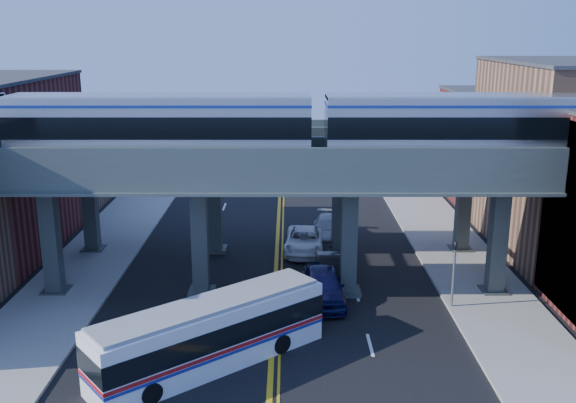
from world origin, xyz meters
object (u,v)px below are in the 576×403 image
at_px(transit_train, 161,125).
at_px(car_lane_a, 323,286).
at_px(stop_sign, 279,301).
at_px(traffic_signal, 454,267).
at_px(transit_bus, 210,335).
at_px(car_lane_d, 328,229).
at_px(car_lane_c, 304,241).
at_px(car_lane_b, 332,269).

xyz_separation_m(transit_train, car_lane_a, (8.37, -1.06, -8.39)).
xyz_separation_m(stop_sign, car_lane_a, (2.30, 3.94, -0.87)).
bearing_deg(traffic_signal, transit_bus, -153.84).
xyz_separation_m(transit_train, stop_sign, (6.07, -5.00, -7.52)).
height_order(stop_sign, transit_bus, transit_bus).
bearing_deg(transit_train, traffic_signal, -7.61).
relative_size(transit_train, traffic_signal, 11.58).
bearing_deg(car_lane_d, car_lane_c, -119.13).
bearing_deg(car_lane_c, transit_bus, -102.51).
height_order(car_lane_a, car_lane_d, car_lane_a).
distance_m(stop_sign, transit_bus, 4.01).
bearing_deg(stop_sign, traffic_signal, 18.63).
distance_m(traffic_signal, car_lane_a, 6.82).
xyz_separation_m(transit_bus, car_lane_a, (5.17, 6.72, -0.53)).
distance_m(transit_train, stop_sign, 10.88).
height_order(car_lane_c, car_lane_d, car_lane_d).
xyz_separation_m(car_lane_c, car_lane_d, (1.69, 2.39, 0.05)).
xyz_separation_m(traffic_signal, transit_bus, (-11.77, -5.78, -0.88)).
height_order(transit_train, traffic_signal, transit_train).
bearing_deg(car_lane_a, car_lane_c, 93.56).
bearing_deg(car_lane_a, transit_bus, -129.67).
height_order(car_lane_b, car_lane_c, car_lane_b).
xyz_separation_m(car_lane_a, car_lane_b, (0.65, 2.87, -0.15)).
bearing_deg(car_lane_a, car_lane_d, 82.98).
bearing_deg(transit_bus, stop_sign, 4.94).
bearing_deg(transit_bus, car_lane_a, 13.29).
xyz_separation_m(car_lane_b, car_lane_c, (-1.45, 5.15, -0.00)).
bearing_deg(car_lane_c, transit_train, -133.35).
relative_size(transit_bus, car_lane_d, 1.81).
bearing_deg(car_lane_a, traffic_signal, -10.24).
height_order(traffic_signal, car_lane_d, traffic_signal).
xyz_separation_m(stop_sign, car_lane_b, (2.95, 6.82, -1.02)).
bearing_deg(car_lane_c, car_lane_d, 58.73).
bearing_deg(transit_bus, car_lane_c, 34.34).
height_order(stop_sign, car_lane_c, stop_sign).
height_order(transit_bus, car_lane_a, transit_bus).
bearing_deg(stop_sign, transit_train, 140.51).
bearing_deg(car_lane_b, stop_sign, -116.41).
bearing_deg(car_lane_d, car_lane_b, -85.68).
height_order(car_lane_b, car_lane_d, car_lane_d).
height_order(car_lane_a, car_lane_b, car_lane_a).
bearing_deg(transit_bus, traffic_signal, -12.99).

